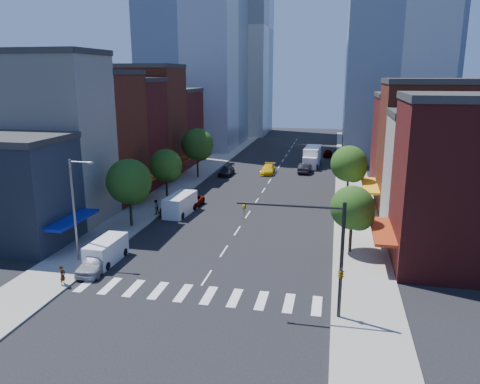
# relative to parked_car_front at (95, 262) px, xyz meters

# --- Properties ---
(ground) EXTENTS (220.00, 220.00, 0.00)m
(ground) POSITION_rel_parked_car_front_xyz_m (9.50, 0.56, -0.81)
(ground) COLOR black
(ground) RESTS_ON ground
(sidewalk_left) EXTENTS (5.00, 120.00, 0.15)m
(sidewalk_left) POSITION_rel_parked_car_front_xyz_m (-3.00, 40.56, -0.74)
(sidewalk_left) COLOR gray
(sidewalk_left) RESTS_ON ground
(sidewalk_right) EXTENTS (5.00, 120.00, 0.15)m
(sidewalk_right) POSITION_rel_parked_car_front_xyz_m (22.00, 40.56, -0.74)
(sidewalk_right) COLOR gray
(sidewalk_right) RESTS_ON ground
(crosswalk) EXTENTS (19.00, 3.00, 0.01)m
(crosswalk) POSITION_rel_parked_car_front_xyz_m (9.50, -2.44, -0.81)
(crosswalk) COLOR silver
(crosswalk) RESTS_ON ground
(bldg_left_0) EXTENTS (12.00, 8.00, 10.00)m
(bldg_left_0) POSITION_rel_parked_car_front_xyz_m (-11.50, 4.56, 4.19)
(bldg_left_0) COLOR #2E3B4D
(bldg_left_0) RESTS_ON ground
(bldg_left_1) EXTENTS (12.00, 8.00, 18.00)m
(bldg_left_1) POSITION_rel_parked_car_front_xyz_m (-11.50, 12.56, 8.19)
(bldg_left_1) COLOR #BCB8AE
(bldg_left_1) RESTS_ON ground
(bldg_left_2) EXTENTS (12.00, 9.00, 16.00)m
(bldg_left_2) POSITION_rel_parked_car_front_xyz_m (-11.50, 21.06, 7.19)
(bldg_left_2) COLOR #5F2416
(bldg_left_2) RESTS_ON ground
(bldg_left_3) EXTENTS (12.00, 8.00, 15.00)m
(bldg_left_3) POSITION_rel_parked_car_front_xyz_m (-11.50, 29.56, 6.69)
(bldg_left_3) COLOR #511414
(bldg_left_3) RESTS_ON ground
(bldg_left_4) EXTENTS (12.00, 9.00, 17.00)m
(bldg_left_4) POSITION_rel_parked_car_front_xyz_m (-11.50, 38.06, 7.69)
(bldg_left_4) COLOR #5F2416
(bldg_left_4) RESTS_ON ground
(bldg_left_5) EXTENTS (12.00, 10.00, 13.00)m
(bldg_left_5) POSITION_rel_parked_car_front_xyz_m (-11.50, 47.56, 5.69)
(bldg_left_5) COLOR #511414
(bldg_left_5) RESTS_ON ground
(bldg_right_0) EXTENTS (12.00, 9.00, 14.00)m
(bldg_right_0) POSITION_rel_parked_car_front_xyz_m (30.50, 7.06, 6.19)
(bldg_right_0) COLOR #511414
(bldg_right_0) RESTS_ON ground
(bldg_right_1) EXTENTS (12.00, 8.00, 12.00)m
(bldg_right_1) POSITION_rel_parked_car_front_xyz_m (30.50, 15.56, 5.19)
(bldg_right_1) COLOR #BCB8AE
(bldg_right_1) RESTS_ON ground
(bldg_right_2) EXTENTS (12.00, 10.00, 15.00)m
(bldg_right_2) POSITION_rel_parked_car_front_xyz_m (30.50, 24.56, 6.69)
(bldg_right_2) COLOR #5F2416
(bldg_right_2) RESTS_ON ground
(bldg_right_3) EXTENTS (12.00, 10.00, 13.00)m
(bldg_right_3) POSITION_rel_parked_car_front_xyz_m (30.50, 34.56, 5.69)
(bldg_right_3) COLOR #511414
(bldg_right_3) RESTS_ON ground
(tower_far_w) EXTENTS (18.00, 18.00, 56.00)m
(tower_far_w) POSITION_rel_parked_car_front_xyz_m (-8.50, 95.56, 27.19)
(tower_far_w) COLOR #9EA5AD
(tower_far_w) RESTS_ON ground
(traffic_signal) EXTENTS (7.24, 2.24, 8.00)m
(traffic_signal) POSITION_rel_parked_car_front_xyz_m (19.44, -3.94, 3.34)
(traffic_signal) COLOR black
(traffic_signal) RESTS_ON sidewalk_right
(streetlight) EXTENTS (2.25, 0.25, 9.00)m
(streetlight) POSITION_rel_parked_car_front_xyz_m (-2.31, 1.56, 4.46)
(streetlight) COLOR slate
(streetlight) RESTS_ON sidewalk_left
(tree_left_near) EXTENTS (4.80, 4.80, 7.30)m
(tree_left_near) POSITION_rel_parked_car_front_xyz_m (-1.85, 11.48, 4.05)
(tree_left_near) COLOR black
(tree_left_near) RESTS_ON sidewalk_left
(tree_left_mid) EXTENTS (4.20, 4.20, 6.65)m
(tree_left_mid) POSITION_rel_parked_car_front_xyz_m (-1.85, 22.48, 3.71)
(tree_left_mid) COLOR black
(tree_left_mid) RESTS_ON sidewalk_left
(tree_left_far) EXTENTS (5.00, 5.00, 7.75)m
(tree_left_far) POSITION_rel_parked_car_front_xyz_m (-1.85, 36.48, 4.39)
(tree_left_far) COLOR black
(tree_left_far) RESTS_ON sidewalk_left
(tree_right_near) EXTENTS (4.00, 4.00, 6.20)m
(tree_right_near) POSITION_rel_parked_car_front_xyz_m (21.15, 8.48, 3.38)
(tree_right_near) COLOR black
(tree_right_near) RESTS_ON sidewalk_right
(tree_right_far) EXTENTS (4.60, 4.60, 7.20)m
(tree_right_far) POSITION_rel_parked_car_front_xyz_m (21.15, 26.48, 4.05)
(tree_right_far) COLOR black
(tree_right_far) RESTS_ON sidewalk_right
(parked_car_front) EXTENTS (2.32, 4.92, 1.63)m
(parked_car_front) POSITION_rel_parked_car_front_xyz_m (0.00, 0.00, 0.00)
(parked_car_front) COLOR #ACADB1
(parked_car_front) RESTS_ON ground
(parked_car_second) EXTENTS (1.56, 4.35, 1.43)m
(parked_car_second) POSITION_rel_parked_car_front_xyz_m (0.36, 17.82, -0.10)
(parked_car_second) COLOR black
(parked_car_second) RESTS_ON ground
(parked_car_third) EXTENTS (2.45, 4.84, 1.31)m
(parked_car_third) POSITION_rel_parked_car_front_xyz_m (2.00, 20.34, -0.16)
(parked_car_third) COLOR #999999
(parked_car_third) RESTS_ON ground
(parked_car_rear) EXTENTS (2.03, 4.83, 1.39)m
(parked_car_rear) POSITION_rel_parked_car_front_xyz_m (2.00, 39.52, -0.12)
(parked_car_rear) COLOR black
(parked_car_rear) RESTS_ON ground
(cargo_van_near) EXTENTS (2.04, 4.85, 2.05)m
(cargo_van_near) POSITION_rel_parked_car_front_xyz_m (-0.00, 1.89, 0.20)
(cargo_van_near) COLOR white
(cargo_van_near) RESTS_ON ground
(cargo_van_far) EXTENTS (2.65, 5.71, 2.36)m
(cargo_van_far) POSITION_rel_parked_car_front_xyz_m (1.63, 17.04, 0.36)
(cargo_van_far) COLOR white
(cargo_van_far) RESTS_ON ground
(taxi) EXTENTS (2.12, 5.18, 1.50)m
(taxi) POSITION_rel_parked_car_front_xyz_m (8.43, 42.07, -0.06)
(taxi) COLOR yellow
(taxi) RESTS_ON ground
(traffic_car_oncoming) EXTENTS (2.14, 5.08, 1.63)m
(traffic_car_oncoming) POSITION_rel_parked_car_front_xyz_m (14.39, 44.06, 0.00)
(traffic_car_oncoming) COLOR black
(traffic_car_oncoming) RESTS_ON ground
(traffic_car_far) EXTENTS (1.70, 4.21, 1.43)m
(traffic_car_far) POSITION_rel_parked_car_front_xyz_m (17.79, 60.91, -0.10)
(traffic_car_far) COLOR #999999
(traffic_car_far) RESTS_ON ground
(box_truck) EXTENTS (2.99, 8.55, 3.39)m
(box_truck) POSITION_rel_parked_car_front_xyz_m (15.19, 50.18, 0.79)
(box_truck) COLOR white
(box_truck) RESTS_ON ground
(pedestrian_near) EXTENTS (0.39, 0.57, 1.53)m
(pedestrian_near) POSITION_rel_parked_car_front_xyz_m (-1.00, -3.22, 0.10)
(pedestrian_near) COLOR #999999
(pedestrian_near) RESTS_ON sidewalk_left
(pedestrian_far) EXTENTS (0.95, 1.03, 1.71)m
(pedestrian_far) POSITION_rel_parked_car_front_xyz_m (-1.00, 16.11, 0.19)
(pedestrian_far) COLOR #999999
(pedestrian_far) RESTS_ON sidewalk_left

